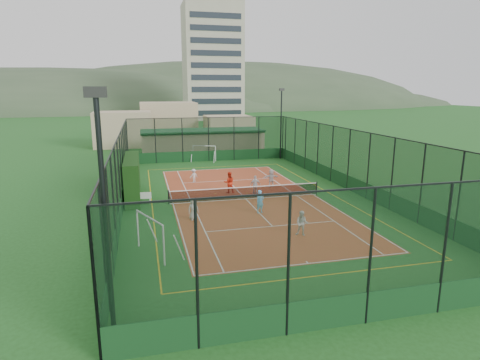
% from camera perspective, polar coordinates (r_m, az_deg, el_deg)
% --- Properties ---
extents(ground, '(300.00, 300.00, 0.00)m').
position_cam_1_polar(ground, '(30.49, 0.83, -2.73)').
color(ground, '#1F4F1B').
rests_on(ground, ground).
extents(court_slab, '(11.17, 23.97, 0.01)m').
position_cam_1_polar(court_slab, '(30.49, 0.83, -2.72)').
color(court_slab, '#A74925').
rests_on(court_slab, ground).
extents(tennis_net, '(11.67, 0.12, 1.06)m').
position_cam_1_polar(tennis_net, '(30.35, 0.83, -1.76)').
color(tennis_net, black).
rests_on(tennis_net, ground).
extents(perimeter_fence, '(18.12, 34.12, 5.00)m').
position_cam_1_polar(perimeter_fence, '(29.91, 0.85, 1.89)').
color(perimeter_fence, black).
rests_on(perimeter_fence, ground).
extents(floodlight_sw, '(0.60, 0.26, 8.25)m').
position_cam_1_polar(floodlight_sw, '(12.55, -18.50, -6.73)').
color(floodlight_sw, black).
rests_on(floodlight_sw, ground).
extents(floodlight_ne, '(0.60, 0.26, 8.25)m').
position_cam_1_polar(floodlight_ne, '(47.95, 5.84, 7.93)').
color(floodlight_ne, black).
rests_on(floodlight_ne, ground).
extents(clubhouse, '(15.20, 7.20, 3.15)m').
position_cam_1_polar(clubhouse, '(51.38, -5.39, 5.40)').
color(clubhouse, tan).
rests_on(clubhouse, ground).
extents(apartment_tower, '(15.00, 12.00, 30.00)m').
position_cam_1_polar(apartment_tower, '(112.32, -3.96, 16.30)').
color(apartment_tower, beige).
rests_on(apartment_tower, ground).
extents(distant_hills, '(200.00, 60.00, 24.00)m').
position_cam_1_polar(distant_hills, '(178.75, -11.57, 9.97)').
color(distant_hills, '#384C33').
rests_on(distant_hills, ground).
extents(hedge_left, '(1.06, 7.09, 3.10)m').
position_cam_1_polar(hedge_left, '(31.70, -15.05, 0.32)').
color(hedge_left, black).
rests_on(hedge_left, ground).
extents(white_bench, '(1.66, 0.61, 0.91)m').
position_cam_1_polar(white_bench, '(30.06, -14.04, -2.44)').
color(white_bench, white).
rests_on(white_bench, ground).
extents(futsal_goal_near, '(3.19, 2.05, 1.99)m').
position_cam_1_polar(futsal_goal_near, '(20.64, -12.68, -7.86)').
color(futsal_goal_near, white).
rests_on(futsal_goal_near, ground).
extents(futsal_goal_far, '(2.85, 1.81, 1.78)m').
position_cam_1_polar(futsal_goal_far, '(46.58, -5.11, 3.79)').
color(futsal_goal_far, white).
rests_on(futsal_goal_far, ground).
extents(child_near_left, '(0.78, 0.60, 1.42)m').
position_cam_1_polar(child_near_left, '(25.72, -6.66, -4.11)').
color(child_near_left, silver).
rests_on(child_near_left, court_slab).
extents(child_near_mid, '(0.66, 0.53, 1.57)m').
position_cam_1_polar(child_near_mid, '(26.96, 2.88, -3.07)').
color(child_near_mid, '#53B1ED').
rests_on(child_near_mid, court_slab).
extents(child_near_right, '(0.89, 0.84, 1.45)m').
position_cam_1_polar(child_near_right, '(23.10, 8.80, -6.12)').
color(child_near_right, silver).
rests_on(child_near_right, court_slab).
extents(child_far_left, '(0.89, 0.74, 1.20)m').
position_cam_1_polar(child_far_left, '(36.08, -6.60, 0.64)').
color(child_far_left, silver).
rests_on(child_far_left, court_slab).
extents(child_far_right, '(0.87, 0.39, 1.47)m').
position_cam_1_polar(child_far_right, '(31.83, 2.19, -0.67)').
color(child_far_right, silver).
rests_on(child_far_right, court_slab).
extents(child_far_back, '(1.40, 0.54, 1.48)m').
position_cam_1_polar(child_far_back, '(34.33, 4.45, 0.30)').
color(child_far_back, silver).
rests_on(child_far_back, court_slab).
extents(coach, '(0.88, 0.71, 1.72)m').
position_cam_1_polar(coach, '(32.06, -1.55, -0.35)').
color(coach, red).
rests_on(coach, court_slab).
extents(tennis_balls, '(4.48, 1.24, 0.07)m').
position_cam_1_polar(tennis_balls, '(31.89, 0.09, -1.94)').
color(tennis_balls, '#CCE033').
rests_on(tennis_balls, court_slab).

